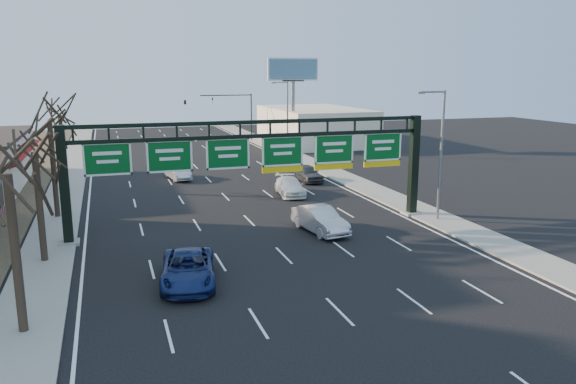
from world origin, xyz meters
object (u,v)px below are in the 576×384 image
object	(u,v)px
sign_gantry	(258,159)
car_white_wagon	(290,187)
car_silver_sedan	(320,220)
car_blue_suv	(188,269)

from	to	relation	value
sign_gantry	car_white_wagon	world-z (taller)	sign_gantry
sign_gantry	car_silver_sedan	world-z (taller)	sign_gantry
car_blue_suv	car_white_wagon	bearing A→B (deg)	66.80
sign_gantry	car_white_wagon	bearing A→B (deg)	60.21
car_silver_sedan	car_white_wagon	size ratio (longest dim) A/B	1.02
car_silver_sedan	car_white_wagon	bearing A→B (deg)	73.19
car_silver_sedan	car_white_wagon	distance (m)	11.38
car_silver_sedan	car_white_wagon	xyz separation A→B (m)	(1.66, 11.25, -0.11)
car_blue_suv	sign_gantry	bearing A→B (deg)	64.51
sign_gantry	car_white_wagon	distance (m)	11.16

